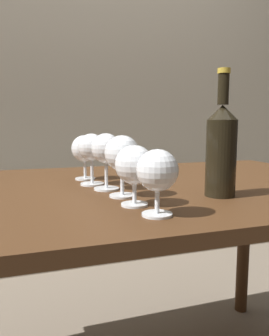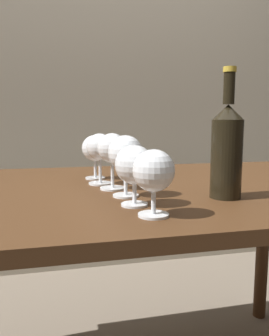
{
  "view_description": "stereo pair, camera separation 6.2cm",
  "coord_description": "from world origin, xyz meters",
  "px_view_note": "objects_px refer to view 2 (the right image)",
  "views": [
    {
      "loc": [
        -0.31,
        -0.88,
        0.9
      ],
      "look_at": [
        -0.1,
        -0.23,
        0.81
      ],
      "focal_mm": 35.0,
      "sensor_mm": 36.0,
      "label": 1
    },
    {
      "loc": [
        -0.25,
        -0.9,
        0.9
      ],
      "look_at": [
        -0.1,
        -0.23,
        0.81
      ],
      "focal_mm": 35.0,
      "sensor_mm": 36.0,
      "label": 2
    }
  ],
  "objects_px": {
    "wine_glass_port": "(112,150)",
    "wine_glass_pinot": "(100,148)",
    "wine_bottle": "(227,149)",
    "wine_glass_merlot": "(154,172)",
    "wine_glass_chardonnay": "(134,166)",
    "wine_glass_white": "(95,149)",
    "wine_glass_rose": "(126,155)"
  },
  "relations": [
    {
      "from": "wine_glass_rose",
      "to": "wine_glass_port",
      "type": "relative_size",
      "value": 0.99
    },
    {
      "from": "wine_glass_chardonnay",
      "to": "wine_glass_pinot",
      "type": "xyz_separation_m",
      "value": [
        -0.04,
        0.27,
        0.02
      ]
    },
    {
      "from": "wine_glass_merlot",
      "to": "wine_glass_chardonnay",
      "type": "relative_size",
      "value": 0.98
    },
    {
      "from": "wine_glass_merlot",
      "to": "wine_glass_port",
      "type": "distance_m",
      "value": 0.28
    },
    {
      "from": "wine_glass_merlot",
      "to": "wine_glass_pinot",
      "type": "height_order",
      "value": "wine_glass_pinot"
    },
    {
      "from": "wine_glass_chardonnay",
      "to": "wine_bottle",
      "type": "distance_m",
      "value": 0.23
    },
    {
      "from": "wine_glass_rose",
      "to": "wine_bottle",
      "type": "xyz_separation_m",
      "value": [
        0.23,
        -0.07,
        0.02
      ]
    },
    {
      "from": "wine_glass_pinot",
      "to": "wine_glass_white",
      "type": "distance_m",
      "value": 0.1
    },
    {
      "from": "wine_bottle",
      "to": "wine_glass_port",
      "type": "bearing_deg",
      "value": 146.83
    },
    {
      "from": "wine_glass_pinot",
      "to": "wine_glass_port",
      "type": "bearing_deg",
      "value": -73.85
    },
    {
      "from": "wine_glass_port",
      "to": "wine_glass_merlot",
      "type": "bearing_deg",
      "value": -82.71
    },
    {
      "from": "wine_glass_rose",
      "to": "wine_glass_port",
      "type": "xyz_separation_m",
      "value": [
        -0.02,
        0.09,
        0.0
      ]
    },
    {
      "from": "wine_glass_white",
      "to": "wine_glass_port",
      "type": "bearing_deg",
      "value": -81.39
    },
    {
      "from": "wine_glass_merlot",
      "to": "wine_bottle",
      "type": "relative_size",
      "value": 0.42
    },
    {
      "from": "wine_bottle",
      "to": "wine_glass_white",
      "type": "bearing_deg",
      "value": 128.82
    },
    {
      "from": "wine_glass_rose",
      "to": "wine_glass_white",
      "type": "relative_size",
      "value": 1.06
    },
    {
      "from": "wine_glass_chardonnay",
      "to": "wine_glass_white",
      "type": "bearing_deg",
      "value": 97.01
    },
    {
      "from": "wine_glass_rose",
      "to": "wine_glass_pinot",
      "type": "distance_m",
      "value": 0.18
    },
    {
      "from": "wine_glass_merlot",
      "to": "wine_glass_chardonnay",
      "type": "bearing_deg",
      "value": 101.12
    },
    {
      "from": "wine_glass_merlot",
      "to": "wine_glass_rose",
      "type": "xyz_separation_m",
      "value": [
        -0.02,
        0.18,
        0.02
      ]
    },
    {
      "from": "wine_glass_merlot",
      "to": "wine_bottle",
      "type": "distance_m",
      "value": 0.24
    },
    {
      "from": "wine_glass_port",
      "to": "wine_glass_white",
      "type": "bearing_deg",
      "value": 98.61
    },
    {
      "from": "wine_glass_port",
      "to": "wine_glass_pinot",
      "type": "xyz_separation_m",
      "value": [
        -0.02,
        0.08,
        -0.0
      ]
    },
    {
      "from": "wine_glass_merlot",
      "to": "wine_glass_port",
      "type": "bearing_deg",
      "value": 97.29
    },
    {
      "from": "wine_glass_merlot",
      "to": "wine_glass_white",
      "type": "height_order",
      "value": "wine_glass_white"
    },
    {
      "from": "wine_glass_chardonnay",
      "to": "wine_glass_merlot",
      "type": "bearing_deg",
      "value": -78.88
    },
    {
      "from": "wine_glass_port",
      "to": "wine_glass_white",
      "type": "relative_size",
      "value": 1.08
    },
    {
      "from": "wine_glass_merlot",
      "to": "wine_glass_rose",
      "type": "relative_size",
      "value": 0.87
    },
    {
      "from": "wine_glass_port",
      "to": "wine_glass_pinot",
      "type": "distance_m",
      "value": 0.08
    },
    {
      "from": "wine_glass_chardonnay",
      "to": "wine_glass_pinot",
      "type": "height_order",
      "value": "wine_glass_pinot"
    },
    {
      "from": "wine_glass_port",
      "to": "wine_glass_white",
      "type": "distance_m",
      "value": 0.18
    },
    {
      "from": "wine_glass_merlot",
      "to": "wine_glass_pinot",
      "type": "relative_size",
      "value": 0.87
    }
  ]
}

